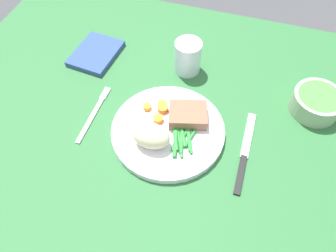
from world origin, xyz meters
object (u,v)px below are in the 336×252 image
dinner_plate (168,131)px  water_glass (188,59)px  meat_portion (188,115)px  napkin (96,53)px  fork (94,114)px  knife (245,153)px  salad_bowl (317,102)px

dinner_plate → water_glass: 20.39cm
meat_portion → napkin: meat_portion is taller
dinner_plate → fork: size_ratio=1.48×
fork → knife: 34.76cm
knife → salad_bowl: salad_bowl is taller
dinner_plate → salad_bowl: bearing=28.4°
meat_portion → napkin: bearing=153.9°
salad_bowl → napkin: size_ratio=0.84×
fork → salad_bowl: (47.88, 16.52, 2.48)cm
fork → knife: size_ratio=0.81×
knife → napkin: 46.25cm
dinner_plate → napkin: 31.21cm
water_glass → napkin: (-24.30, -2.18, -2.89)cm
knife → salad_bowl: bearing=49.1°
water_glass → napkin: size_ratio=0.62×
knife → water_glass: water_glass is taller
meat_portion → knife: (13.66, -4.16, -2.74)cm
salad_bowl → knife: bearing=-128.4°
water_glass → dinner_plate: bearing=-86.6°
dinner_plate → salad_bowl: 34.27cm
fork → water_glass: (16.57, 20.43, 3.38)cm
napkin → dinner_plate: bearing=-35.2°
dinner_plate → meat_portion: 5.54cm
salad_bowl → napkin: (-55.61, 1.72, -1.99)cm
water_glass → salad_bowl: size_ratio=0.75×
meat_portion → water_glass: size_ratio=0.99×
fork → meat_portion: bearing=13.2°
meat_portion → knife: bearing=-17.0°
water_glass → fork: bearing=-129.1°
fork → napkin: size_ratio=1.24×
knife → salad_bowl: 21.27cm
meat_portion → salad_bowl: salad_bowl is taller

